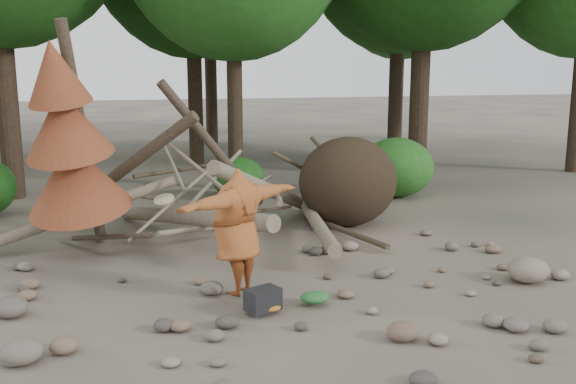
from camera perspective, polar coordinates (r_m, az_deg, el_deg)
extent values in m
plane|color=#514C44|center=(9.73, -0.36, -9.93)|extent=(120.00, 120.00, 0.00)
ellipsoid|color=#332619|center=(14.19, 5.36, 0.93)|extent=(2.20, 1.87, 1.98)
cylinder|color=gray|center=(12.89, -8.90, -2.21)|extent=(2.61, 5.11, 1.08)
cylinder|color=gray|center=(13.59, -1.62, 0.14)|extent=(3.18, 3.71, 1.90)
cylinder|color=brown|center=(13.54, -14.49, 1.89)|extent=(3.08, 1.91, 2.49)
cylinder|color=gray|center=(13.26, 2.46, -2.58)|extent=(1.13, 4.98, 0.43)
cylinder|color=brown|center=(13.83, -6.68, 4.03)|extent=(2.39, 1.03, 2.89)
cylinder|color=gray|center=(13.10, -17.80, -1.73)|extent=(3.71, 0.86, 1.20)
cylinder|color=#4C3F30|center=(12.69, -15.52, -3.86)|extent=(1.52, 1.70, 0.49)
cylinder|color=gray|center=(13.68, -4.26, -0.25)|extent=(1.57, 0.85, 0.69)
cylinder|color=#4C3F30|center=(14.46, 1.57, 2.01)|extent=(1.92, 1.25, 1.10)
cylinder|color=gray|center=(13.18, -10.13, 2.26)|extent=(0.37, 1.42, 0.85)
cylinder|color=#4C3F30|center=(13.23, 5.33, -3.55)|extent=(0.79, 2.54, 0.12)
cylinder|color=gray|center=(12.35, -7.65, -3.23)|extent=(1.78, 1.11, 0.29)
cylinder|color=#4C3F30|center=(12.66, -17.79, 4.74)|extent=(0.67, 1.13, 4.35)
cone|color=brown|center=(12.45, -18.37, 1.34)|extent=(2.06, 2.13, 1.86)
cone|color=brown|center=(12.13, -19.21, 5.81)|extent=(1.71, 1.78, 1.65)
cone|color=brown|center=(11.90, -20.01, 10.02)|extent=(1.23, 1.30, 1.41)
cylinder|color=#38281C|center=(18.50, -24.16, 13.26)|extent=(0.56, 0.56, 8.96)
cylinder|color=#38281C|center=(18.28, -4.80, 11.35)|extent=(0.44, 0.44, 7.14)
cylinder|color=#38281C|center=(20.81, 11.84, 14.32)|extent=(0.60, 0.60, 9.45)
cylinder|color=#38281C|center=(23.16, -8.38, 12.97)|extent=(0.52, 0.52, 8.54)
cylinder|color=#38281C|center=(24.82, 9.63, 12.32)|extent=(0.50, 0.50, 8.12)
cylinder|color=#38281C|center=(29.60, -6.94, 12.79)|extent=(0.54, 0.54, 8.75)
cylinder|color=#38281C|center=(31.71, 9.89, 11.78)|extent=(0.46, 0.46, 7.84)
ellipsoid|color=#225E1B|center=(17.12, -4.44, 1.25)|extent=(1.40, 1.40, 1.12)
ellipsoid|color=#2B7022|center=(17.60, 9.62, 2.19)|extent=(2.00, 2.00, 1.60)
imported|color=#A15124|center=(9.67, -4.54, -3.57)|extent=(2.35, 1.84, 1.94)
cylinder|color=#9D8E63|center=(9.07, -10.96, -0.65)|extent=(0.32, 0.33, 0.16)
cube|color=black|center=(9.32, -2.24, -9.86)|extent=(0.56, 0.48, 0.32)
ellipsoid|color=#29682E|center=(9.65, 2.40, -9.61)|extent=(0.44, 0.36, 0.16)
ellipsoid|color=#BE7020|center=(9.34, -1.53, -10.52)|extent=(0.28, 0.23, 0.10)
ellipsoid|color=#6E685C|center=(8.50, -22.61, -12.96)|extent=(0.51, 0.46, 0.31)
ellipsoid|color=brown|center=(8.62, 10.13, -12.09)|extent=(0.42, 0.38, 0.25)
ellipsoid|color=gray|center=(11.32, 20.57, -6.50)|extent=(0.69, 0.62, 0.41)
ellipsoid|color=#625B53|center=(10.01, -23.44, -9.39)|extent=(0.49, 0.44, 0.29)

